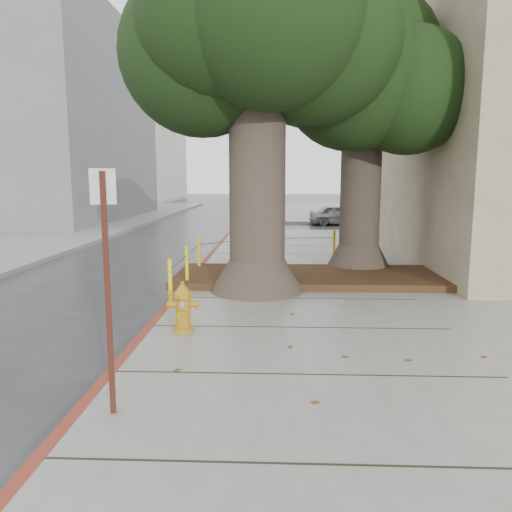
# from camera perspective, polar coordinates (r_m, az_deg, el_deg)

# --- Properties ---
(ground) EXTENTS (140.00, 140.00, 0.00)m
(ground) POSITION_cam_1_polar(r_m,az_deg,el_deg) (8.43, 1.48, -9.08)
(ground) COLOR #28282B
(ground) RESTS_ON ground
(sidewalk_far) EXTENTS (16.00, 20.00, 0.15)m
(sidewalk_far) POSITION_cam_1_polar(r_m,az_deg,el_deg) (38.55, 11.16, 5.06)
(sidewalk_far) COLOR slate
(sidewalk_far) RESTS_ON ground
(curb_red) EXTENTS (0.14, 26.00, 0.16)m
(curb_red) POSITION_cam_1_polar(r_m,az_deg,el_deg) (11.02, -8.81, -4.44)
(curb_red) COLOR maroon
(curb_red) RESTS_ON ground
(planter_bed) EXTENTS (6.40, 2.60, 0.16)m
(planter_bed) POSITION_cam_1_polar(r_m,az_deg,el_deg) (12.17, 6.01, -2.35)
(planter_bed) COLOR black
(planter_bed) RESTS_ON sidewalk_main
(building_far_grey) EXTENTS (12.00, 16.00, 12.00)m
(building_far_grey) POSITION_cam_1_polar(r_m,az_deg,el_deg) (33.77, -25.05, 13.94)
(building_far_grey) COLOR slate
(building_far_grey) RESTS_ON ground
(building_far_white) EXTENTS (12.00, 18.00, 15.00)m
(building_far_white) POSITION_cam_1_polar(r_m,az_deg,el_deg) (55.91, -15.96, 13.69)
(building_far_white) COLOR silver
(building_far_white) RESTS_ON ground
(tree_near) EXTENTS (4.50, 3.80, 7.68)m
(tree_near) POSITION_cam_1_polar(r_m,az_deg,el_deg) (11.18, 1.99, 23.36)
(tree_near) COLOR #4C3F33
(tree_near) RESTS_ON sidewalk_main
(tree_far) EXTENTS (4.50, 3.80, 7.17)m
(tree_far) POSITION_cam_1_polar(r_m,az_deg,el_deg) (13.78, 13.60, 18.81)
(tree_far) COLOR #4C3F33
(tree_far) RESTS_ON sidewalk_main
(bollard_ring) EXTENTS (3.79, 5.39, 0.95)m
(bollard_ring) POSITION_cam_1_polar(r_m,az_deg,el_deg) (12.57, -2.16, 0.07)
(bollard_ring) COLOR yellow
(bollard_ring) RESTS_ON sidewalk_main
(fire_hydrant) EXTENTS (0.43, 0.39, 0.82)m
(fire_hydrant) POSITION_cam_1_polar(r_m,az_deg,el_deg) (8.13, -8.36, -5.82)
(fire_hydrant) COLOR #B98313
(fire_hydrant) RESTS_ON sidewalk_main
(signpost) EXTENTS (0.24, 0.11, 2.55)m
(signpost) POSITION_cam_1_polar(r_m,az_deg,el_deg) (5.29, -16.65, -2.53)
(signpost) COLOR #471911
(signpost) RESTS_ON sidewalk_main
(car_silver) EXTENTS (3.25, 1.32, 1.11)m
(car_silver) POSITION_cam_1_polar(r_m,az_deg,el_deg) (27.80, 9.44, 4.64)
(car_silver) COLOR gray
(car_silver) RESTS_ON ground
(car_red) EXTENTS (4.07, 1.66, 1.31)m
(car_red) POSITION_cam_1_polar(r_m,az_deg,el_deg) (29.98, 25.84, 4.37)
(car_red) COLOR maroon
(car_red) RESTS_ON ground
(car_dark) EXTENTS (1.95, 4.26, 1.21)m
(car_dark) POSITION_cam_1_polar(r_m,az_deg,el_deg) (28.68, -22.86, 4.28)
(car_dark) COLOR black
(car_dark) RESTS_ON ground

